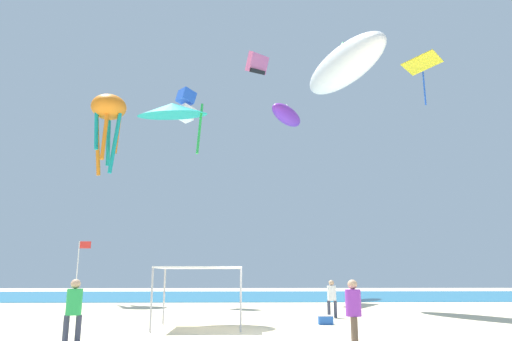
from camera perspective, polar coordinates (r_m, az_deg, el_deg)
The scene contains 15 objects.
ground at distance 16.02m, azimuth 0.36°, elevation -19.65°, with size 110.00×110.00×0.10m, color beige.
ocean_strip at distance 45.16m, azimuth -0.99°, elevation -15.08°, with size 110.00×22.52×0.03m, color #1E6B93.
canopy_tent at distance 17.91m, azimuth -6.84°, elevation -12.02°, with size 3.12×2.69×2.19m.
person_near_tent at distance 14.29m, azimuth -21.44°, elevation -15.24°, with size 0.46×0.42×1.78m.
person_leftmost at distance 22.14m, azimuth 9.27°, elevation -14.91°, with size 0.44×0.40×1.66m.
person_central at distance 13.28m, azimuth 11.86°, elevation -16.11°, with size 0.42×0.47×1.77m.
banner_flag at distance 25.17m, azimuth -20.92°, elevation -11.31°, with size 0.61×0.06×3.54m.
cooler_box at distance 19.25m, azimuth 8.52°, elevation -17.67°, with size 0.57×0.37×0.35m.
kite_inflatable_purple at distance 45.32m, azimuth 3.78°, elevation 6.80°, with size 4.56×5.92×2.32m.
kite_box_blue at distance 34.53m, azimuth -8.60°, elevation 7.93°, with size 1.61×1.58×2.41m.
kite_diamond_yellow at distance 35.54m, azimuth 19.74°, elevation 12.05°, with size 3.25×3.25×3.39m.
kite_parafoil_pink at distance 41.62m, azimuth 0.22°, elevation 12.92°, with size 2.28×5.49×3.38m.
kite_octopus_orange at distance 37.43m, azimuth -17.64°, elevation 6.95°, with size 3.68×3.68×6.22m.
kite_delta_teal at distance 22.36m, azimuth -10.20°, elevation 7.39°, with size 4.04×4.07×2.95m.
kite_inflatable_white at distance 30.15m, azimuth 10.75°, elevation 12.55°, with size 5.02×8.32×2.93m.
Camera 1 is at (-0.56, -15.90, 1.88)m, focal length 32.61 mm.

